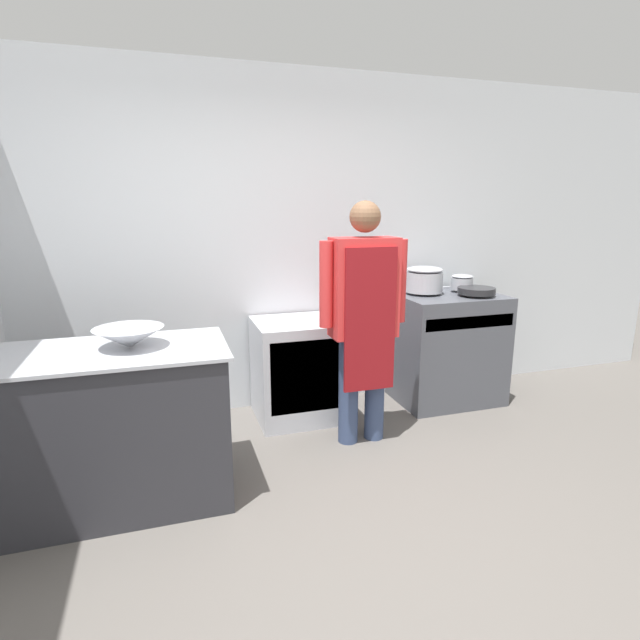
{
  "coord_description": "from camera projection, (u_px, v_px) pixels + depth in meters",
  "views": [
    {
      "loc": [
        -0.83,
        -1.9,
        1.68
      ],
      "look_at": [
        0.13,
        1.13,
        0.93
      ],
      "focal_mm": 28.0,
      "sensor_mm": 36.0,
      "label": 1
    }
  ],
  "objects": [
    {
      "name": "ground_plane",
      "position": [
        366.0,
        562.0,
        2.39
      ],
      "size": [
        14.0,
        14.0,
        0.0
      ],
      "primitive_type": "plane",
      "color": "#5B5651"
    },
    {
      "name": "prep_counter",
      "position": [
        105.0,
        428.0,
        2.78
      ],
      "size": [
        1.37,
        0.7,
        0.9
      ],
      "color": "#2D2D33",
      "rests_on": "ground_plane"
    },
    {
      "name": "wall_back",
      "position": [
        269.0,
        245.0,
        4.01
      ],
      "size": [
        8.0,
        0.05,
        2.7
      ],
      "color": "silver",
      "rests_on": "ground_plane"
    },
    {
      "name": "saute_pan",
      "position": [
        476.0,
        291.0,
        4.12
      ],
      "size": [
        0.3,
        0.3,
        0.05
      ],
      "color": "#262628",
      "rests_on": "stove"
    },
    {
      "name": "sauce_pot",
      "position": [
        462.0,
        282.0,
        4.31
      ],
      "size": [
        0.19,
        0.19,
        0.13
      ],
      "color": "#B2B5BC",
      "rests_on": "stove"
    },
    {
      "name": "stove",
      "position": [
        448.0,
        348.0,
        4.28
      ],
      "size": [
        0.86,
        0.62,
        0.95
      ],
      "color": "#4C4F56",
      "rests_on": "ground_plane"
    },
    {
      "name": "fridge_unit",
      "position": [
        298.0,
        369.0,
        3.95
      ],
      "size": [
        0.67,
        0.59,
        0.79
      ],
      "color": "silver",
      "rests_on": "ground_plane"
    },
    {
      "name": "stock_pot",
      "position": [
        424.0,
        279.0,
        4.19
      ],
      "size": [
        0.31,
        0.31,
        0.22
      ],
      "color": "#B2B5BC",
      "rests_on": "stove"
    },
    {
      "name": "mixing_bowl",
      "position": [
        129.0,
        338.0,
        2.73
      ],
      "size": [
        0.38,
        0.38,
        0.11
      ],
      "color": "#B2B5BC",
      "rests_on": "prep_counter"
    },
    {
      "name": "person_cook",
      "position": [
        364.0,
        310.0,
        3.42
      ],
      "size": [
        0.63,
        0.24,
        1.7
      ],
      "color": "#38476B",
      "rests_on": "ground_plane"
    }
  ]
}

